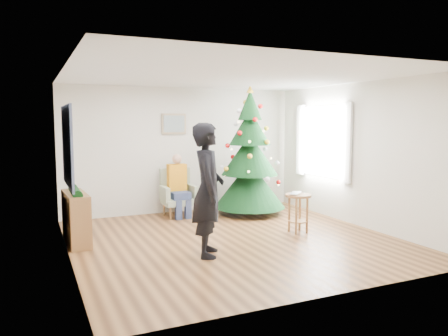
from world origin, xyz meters
name	(u,v)px	position (x,y,z in m)	size (l,w,h in m)	color
floor	(234,240)	(0.00, 0.00, 0.00)	(5.00, 5.00, 0.00)	brown
ceiling	(234,76)	(0.00, 0.00, 2.60)	(5.00, 5.00, 0.00)	white
wall_back	(183,150)	(0.00, 2.50, 1.30)	(5.00, 5.00, 0.00)	silver
wall_front	(335,178)	(0.00, -2.50, 1.30)	(5.00, 5.00, 0.00)	silver
wall_left	(67,166)	(-2.50, 0.00, 1.30)	(5.00, 5.00, 0.00)	silver
wall_right	(358,155)	(2.50, 0.00, 1.30)	(5.00, 5.00, 0.00)	silver
window_panel	(323,141)	(2.47, 1.00, 1.50)	(0.04, 1.30, 1.40)	white
curtains	(322,141)	(2.44, 1.00, 1.50)	(0.05, 1.75, 1.50)	white
christmas_tree	(250,157)	(1.16, 1.68, 1.18)	(1.45, 1.45, 2.62)	#3F2816
stool	(298,213)	(1.20, -0.04, 0.34)	(0.44, 0.44, 0.66)	brown
laptop	(298,193)	(1.20, -0.04, 0.68)	(0.36, 0.23, 0.03)	silver
armchair	(178,199)	(-0.26, 2.06, 0.34)	(0.68, 0.61, 0.95)	gray
seated_person	(179,185)	(-0.26, 2.01, 0.63)	(0.37, 0.54, 1.25)	navy
standing_man	(208,190)	(-0.68, -0.59, 0.94)	(0.69, 0.45, 1.88)	black
game_controller	(222,167)	(-0.48, -0.62, 1.25)	(0.04, 0.13, 0.04)	white
console	(76,218)	(-2.33, 0.81, 0.40)	(0.30, 1.00, 0.80)	brown
garland	(75,191)	(-2.33, 0.81, 0.82)	(0.14, 0.14, 0.90)	black
tapestry	(67,146)	(-2.46, 0.30, 1.55)	(0.03, 1.50, 1.15)	black
framed_picture	(174,124)	(-0.20, 2.46, 1.85)	(0.52, 0.05, 0.42)	tan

